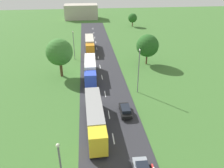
{
  "coord_description": "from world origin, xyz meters",
  "views": [
    {
      "loc": [
        -3.2,
        -12.0,
        21.94
      ],
      "look_at": [
        1.44,
        27.05,
        1.94
      ],
      "focal_mm": 35.8,
      "sensor_mm": 36.0,
      "label": 1
    }
  ],
  "objects_px": {
    "truck_second": "(90,68)",
    "lamppost_third": "(74,44)",
    "car_second": "(125,110)",
    "tree_maple": "(59,52)",
    "truck_lead": "(95,116)",
    "lamppost_second": "(139,69)",
    "tree_birch": "(148,46)",
    "truck_third": "(90,43)",
    "distant_building": "(81,12)",
    "tree_oak": "(133,18)"
  },
  "relations": [
    {
      "from": "truck_third",
      "to": "lamppost_second",
      "type": "bearing_deg",
      "value": -72.67
    },
    {
      "from": "lamppost_second",
      "to": "tree_oak",
      "type": "distance_m",
      "value": 59.63
    },
    {
      "from": "distant_building",
      "to": "truck_third",
      "type": "bearing_deg",
      "value": -86.97
    },
    {
      "from": "car_second",
      "to": "tree_maple",
      "type": "height_order",
      "value": "tree_maple"
    },
    {
      "from": "truck_lead",
      "to": "lamppost_second",
      "type": "bearing_deg",
      "value": 49.4
    },
    {
      "from": "lamppost_third",
      "to": "tree_maple",
      "type": "distance_m",
      "value": 11.14
    },
    {
      "from": "truck_lead",
      "to": "tree_birch",
      "type": "height_order",
      "value": "tree_birch"
    },
    {
      "from": "truck_second",
      "to": "lamppost_third",
      "type": "height_order",
      "value": "lamppost_third"
    },
    {
      "from": "truck_third",
      "to": "tree_birch",
      "type": "relative_size",
      "value": 1.55
    },
    {
      "from": "car_second",
      "to": "truck_lead",
      "type": "bearing_deg",
      "value": -149.77
    },
    {
      "from": "lamppost_third",
      "to": "truck_lead",
      "type": "bearing_deg",
      "value": -82.56
    },
    {
      "from": "truck_third",
      "to": "lamppost_second",
      "type": "distance_m",
      "value": 29.48
    },
    {
      "from": "truck_lead",
      "to": "truck_third",
      "type": "relative_size",
      "value": 1.14
    },
    {
      "from": "lamppost_second",
      "to": "distant_building",
      "type": "relative_size",
      "value": 0.55
    },
    {
      "from": "tree_birch",
      "to": "tree_maple",
      "type": "height_order",
      "value": "tree_maple"
    },
    {
      "from": "tree_maple",
      "to": "car_second",
      "type": "bearing_deg",
      "value": -55.03
    },
    {
      "from": "car_second",
      "to": "tree_oak",
      "type": "bearing_deg",
      "value": 77.58
    },
    {
      "from": "tree_oak",
      "to": "tree_birch",
      "type": "relative_size",
      "value": 0.72
    },
    {
      "from": "car_second",
      "to": "lamppost_third",
      "type": "relative_size",
      "value": 0.55
    },
    {
      "from": "truck_second",
      "to": "truck_third",
      "type": "bearing_deg",
      "value": 88.74
    },
    {
      "from": "truck_second",
      "to": "distant_building",
      "type": "distance_m",
      "value": 70.8
    },
    {
      "from": "truck_lead",
      "to": "lamppost_second",
      "type": "relative_size",
      "value": 1.52
    },
    {
      "from": "truck_third",
      "to": "tree_birch",
      "type": "xyz_separation_m",
      "value": [
        14.4,
        -13.29,
        2.82
      ]
    },
    {
      "from": "car_second",
      "to": "lamppost_third",
      "type": "xyz_separation_m",
      "value": [
        -9.33,
        27.91,
        3.56
      ]
    },
    {
      "from": "truck_lead",
      "to": "truck_third",
      "type": "height_order",
      "value": "truck_third"
    },
    {
      "from": "tree_oak",
      "to": "distant_building",
      "type": "bearing_deg",
      "value": 137.33
    },
    {
      "from": "truck_second",
      "to": "tree_maple",
      "type": "height_order",
      "value": "tree_maple"
    },
    {
      "from": "truck_third",
      "to": "truck_second",
      "type": "bearing_deg",
      "value": -91.26
    },
    {
      "from": "truck_second",
      "to": "tree_maple",
      "type": "relative_size",
      "value": 1.4
    },
    {
      "from": "distant_building",
      "to": "tree_oak",
      "type": "bearing_deg",
      "value": -42.67
    },
    {
      "from": "lamppost_third",
      "to": "distant_building",
      "type": "bearing_deg",
      "value": 88.37
    },
    {
      "from": "lamppost_second",
      "to": "tree_oak",
      "type": "relative_size",
      "value": 1.61
    },
    {
      "from": "tree_maple",
      "to": "lamppost_third",
      "type": "bearing_deg",
      "value": 75.88
    },
    {
      "from": "car_second",
      "to": "tree_birch",
      "type": "bearing_deg",
      "value": 66.96
    },
    {
      "from": "tree_maple",
      "to": "distant_building",
      "type": "relative_size",
      "value": 0.54
    },
    {
      "from": "truck_second",
      "to": "lamppost_second",
      "type": "relative_size",
      "value": 1.37
    },
    {
      "from": "lamppost_third",
      "to": "distant_building",
      "type": "height_order",
      "value": "lamppost_third"
    },
    {
      "from": "truck_third",
      "to": "car_second",
      "type": "relative_size",
      "value": 2.79
    },
    {
      "from": "truck_lead",
      "to": "truck_second",
      "type": "distance_m",
      "value": 18.94
    },
    {
      "from": "lamppost_third",
      "to": "tree_oak",
      "type": "relative_size",
      "value": 1.4
    },
    {
      "from": "truck_third",
      "to": "tree_maple",
      "type": "xyz_separation_m",
      "value": [
        -7.08,
        -18.32,
        3.68
      ]
    },
    {
      "from": "truck_lead",
      "to": "truck_third",
      "type": "xyz_separation_m",
      "value": [
        0.33,
        38.59,
        -0.01
      ]
    },
    {
      "from": "tree_oak",
      "to": "car_second",
      "type": "bearing_deg",
      "value": -102.42
    },
    {
      "from": "car_second",
      "to": "tree_birch",
      "type": "relative_size",
      "value": 0.55
    },
    {
      "from": "car_second",
      "to": "distant_building",
      "type": "relative_size",
      "value": 0.27
    },
    {
      "from": "truck_third",
      "to": "tree_birch",
      "type": "bearing_deg",
      "value": -42.71
    },
    {
      "from": "lamppost_second",
      "to": "distant_building",
      "type": "distance_m",
      "value": 79.95
    },
    {
      "from": "distant_building",
      "to": "lamppost_second",
      "type": "bearing_deg",
      "value": -81.77
    },
    {
      "from": "lamppost_third",
      "to": "tree_maple",
      "type": "xyz_separation_m",
      "value": [
        -2.7,
        -10.72,
        1.41
      ]
    },
    {
      "from": "truck_second",
      "to": "car_second",
      "type": "height_order",
      "value": "truck_second"
    }
  ]
}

